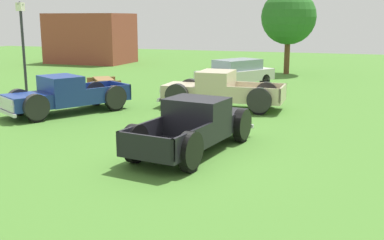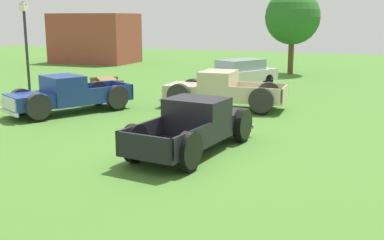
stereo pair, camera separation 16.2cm
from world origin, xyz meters
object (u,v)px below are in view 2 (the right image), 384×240
lamp_post_near (27,49)px  pickup_truck_foreground (198,125)px  sedan_distant_a (239,73)px  pickup_truck_behind_left (217,90)px  pickup_truck_behind_right (62,96)px  picnic_table (107,84)px  oak_tree_east (293,17)px

lamp_post_near → pickup_truck_foreground: bearing=-27.3°
pickup_truck_foreground → sedan_distant_a: 12.55m
pickup_truck_behind_left → lamp_post_near: size_ratio=1.16×
pickup_truck_foreground → pickup_truck_behind_right: 7.17m
sedan_distant_a → lamp_post_near: (-7.84, -7.30, 1.52)m
lamp_post_near → picnic_table: size_ratio=1.87×
lamp_post_near → picnic_table: lamp_post_near is taller
pickup_truck_behind_left → sedan_distant_a: size_ratio=1.08×
pickup_truck_behind_right → sedan_distant_a: (4.53, 9.49, 0.06)m
pickup_truck_behind_right → oak_tree_east: oak_tree_east is taller
pickup_truck_behind_left → pickup_truck_behind_right: (-5.22, -3.22, -0.03)m
sedan_distant_a → lamp_post_near: 10.82m
lamp_post_near → pickup_truck_behind_right: bearing=-33.5°
pickup_truck_behind_left → oak_tree_east: oak_tree_east is taller
sedan_distant_a → pickup_truck_behind_right: bearing=-115.5°
pickup_truck_foreground → oak_tree_east: (-0.33, 19.30, 2.98)m
picnic_table → pickup_truck_behind_left: bearing=-14.5°
pickup_truck_foreground → oak_tree_east: bearing=91.0°
pickup_truck_foreground → pickup_truck_behind_left: (-1.35, 6.12, 0.03)m
picnic_table → sedan_distant_a: bearing=41.1°
oak_tree_east → lamp_post_near: bearing=-123.9°
lamp_post_near → oak_tree_east: bearing=56.1°
pickup_truck_behind_left → picnic_table: (-6.07, 1.57, -0.24)m
lamp_post_near → oak_tree_east: oak_tree_east is taller
pickup_truck_foreground → sedan_distant_a: size_ratio=1.07×
lamp_post_near → picnic_table: 4.00m
pickup_truck_behind_left → picnic_table: size_ratio=2.16×
lamp_post_near → picnic_table: (2.45, 2.60, -1.79)m
pickup_truck_behind_left → pickup_truck_behind_right: bearing=-148.3°
pickup_truck_behind_right → oak_tree_east: size_ratio=0.92×
pickup_truck_foreground → pickup_truck_behind_left: 6.27m
pickup_truck_behind_left → pickup_truck_behind_right: size_ratio=1.00×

